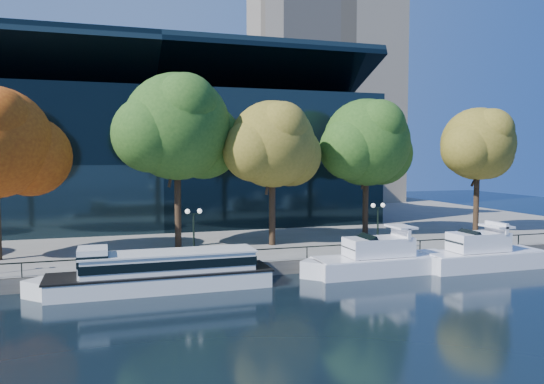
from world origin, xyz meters
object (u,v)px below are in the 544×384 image
object	(u,v)px
cruiser_near	(379,259)
tree_3	(274,146)
tree_2	(179,129)
tree_5	(479,146)
lamp_1	(194,223)
tree_4	(368,144)
tour_boat	(156,271)
lamp_2	(378,216)
cruiser_far	(478,254)

from	to	relation	value
cruiser_near	tree_3	bearing A→B (deg)	120.70
cruiser_near	tree_2	world-z (taller)	tree_2
cruiser_near	tree_3	size ratio (longest dim) A/B	0.97
tree_3	tree_5	world-z (taller)	tree_5
cruiser_near	tree_5	xyz separation A→B (m)	(16.90, 9.98, 8.84)
tree_2	lamp_1	distance (m)	9.91
tree_4	tree_5	world-z (taller)	tree_4
tour_boat	lamp_2	size ratio (longest dim) A/B	3.98
cruiser_far	tree_4	distance (m)	15.53
tour_boat	lamp_1	xyz separation A→B (m)	(3.08, 3.23, 2.69)
cruiser_far	lamp_2	bearing A→B (deg)	146.98
tree_3	lamp_1	distance (m)	11.45
tree_5	tree_3	bearing A→B (deg)	-177.84
cruiser_near	lamp_1	distance (m)	14.22
cruiser_far	cruiser_near	bearing A→B (deg)	174.34
tour_boat	tree_4	world-z (taller)	tree_4
tree_5	cruiser_far	bearing A→B (deg)	-128.40
tree_2	tree_4	xyz separation A→B (m)	(18.59, 1.26, -1.17)
tree_5	tree_4	bearing A→B (deg)	172.70
tour_boat	cruiser_near	size ratio (longest dim) A/B	1.29
cruiser_near	tree_2	distance (m)	19.75
tree_5	lamp_2	distance (m)	17.53
tree_4	cruiser_near	bearing A→B (deg)	-113.66
cruiser_near	tree_5	distance (m)	21.52
tree_2	lamp_1	bearing A→B (deg)	-89.52
cruiser_near	tree_2	bearing A→B (deg)	142.93
tree_5	lamp_2	world-z (taller)	tree_5
cruiser_near	tree_4	size ratio (longest dim) A/B	0.92
tour_boat	tree_3	bearing A→B (deg)	38.67
cruiser_near	tour_boat	bearing A→B (deg)	179.27
cruiser_near	lamp_2	world-z (taller)	lamp_2
cruiser_near	cruiser_far	size ratio (longest dim) A/B	1.10
tour_boat	cruiser_far	bearing A→B (deg)	-2.38
tour_boat	tree_2	xyz separation A→B (m)	(3.02, 10.03, 9.90)
tree_3	lamp_1	world-z (taller)	tree_3
tree_4	tree_5	size ratio (longest dim) A/B	1.05
tree_3	tree_5	size ratio (longest dim) A/B	1.00
cruiser_far	tree_5	world-z (taller)	tree_5
tree_2	tree_3	world-z (taller)	tree_2
tree_4	lamp_2	xyz separation A→B (m)	(-3.28, -8.05, -6.04)
lamp_2	cruiser_near	bearing A→B (deg)	-117.09
tree_3	tree_4	bearing A→B (deg)	12.73
cruiser_near	lamp_1	world-z (taller)	lamp_1
tree_2	tree_5	xyz separation A→B (m)	(30.45, -0.26, -1.24)
tree_4	lamp_1	world-z (taller)	tree_4
tree_2	tree_3	distance (m)	8.32
tree_5	lamp_1	world-z (taller)	tree_5
lamp_1	lamp_2	bearing A→B (deg)	0.00
lamp_1	cruiser_near	bearing A→B (deg)	-14.32
tree_3	cruiser_far	bearing A→B (deg)	-35.91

